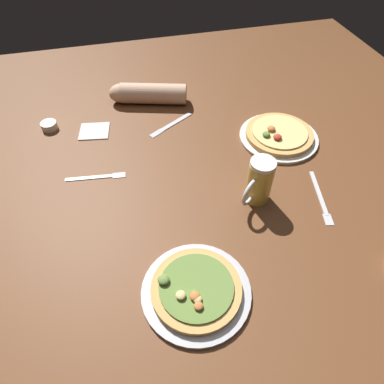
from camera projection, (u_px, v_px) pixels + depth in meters
name	position (u px, v px, depth m)	size (l,w,h in m)	color
ground_plane	(192.00, 199.00, 1.13)	(2.40, 2.40, 0.03)	brown
pizza_plate_near	(196.00, 290.00, 0.88)	(0.29, 0.29, 0.05)	#B2B2B7
pizza_plate_far	(279.00, 135.00, 1.31)	(0.30, 0.30, 0.05)	silver
beer_mug_dark	(259.00, 182.00, 1.06)	(0.12, 0.11, 0.16)	gold
ramekin_butter	(49.00, 126.00, 1.35)	(0.06, 0.06, 0.03)	silver
napkin_folded	(94.00, 131.00, 1.35)	(0.11, 0.11, 0.01)	silver
fork_left	(97.00, 177.00, 1.18)	(0.21, 0.04, 0.01)	silver
knife_right	(171.00, 125.00, 1.38)	(0.20, 0.13, 0.01)	silver
fork_spare	(321.00, 198.00, 1.11)	(0.07, 0.23, 0.01)	silver
diner_arm	(146.00, 93.00, 1.46)	(0.33, 0.16, 0.09)	tan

